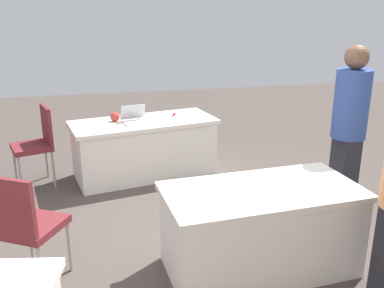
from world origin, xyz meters
name	(u,v)px	position (x,y,z in m)	size (l,w,h in m)	color
ground_plane	(211,231)	(0.00, 0.00, 0.00)	(14.40, 14.40, 0.00)	#4C423D
table_foreground	(145,148)	(0.44, -1.64, 0.37)	(1.92, 1.10, 0.73)	silver
table_back_left	(260,229)	(-0.23, 0.68, 0.37)	(1.64, 0.90, 0.73)	silver
chair_tucked_right	(37,141)	(1.73, -1.61, 0.56)	(0.55, 0.55, 0.97)	#9E9993
chair_aisle	(24,222)	(1.61, 0.49, 0.56)	(0.60, 0.60, 0.96)	#9E9993
person_presenter	(349,124)	(-1.42, -0.05, 0.99)	(0.34, 0.34, 1.77)	#26262D
laptop_silver	(136,119)	(0.55, -1.58, 0.77)	(0.37, 0.36, 0.21)	silver
yarn_ball	(115,117)	(0.79, -1.68, 0.79)	(0.12, 0.12, 0.12)	#B2382D
scissors_red	(174,115)	(0.01, -1.84, 0.73)	(0.18, 0.04, 0.01)	red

